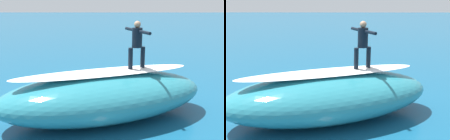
{
  "view_description": "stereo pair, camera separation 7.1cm",
  "coord_description": "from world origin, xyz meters",
  "views": [
    {
      "loc": [
        -0.89,
        11.27,
        4.35
      ],
      "look_at": [
        -0.84,
        0.49,
        1.34
      ],
      "focal_mm": 43.19,
      "sensor_mm": 36.0,
      "label": 1
    },
    {
      "loc": [
        -0.96,
        11.27,
        4.35
      ],
      "look_at": [
        -0.84,
        0.49,
        1.34
      ],
      "focal_mm": 43.19,
      "sensor_mm": 36.0,
      "label": 2
    }
  ],
  "objects": [
    {
      "name": "wave_foam_lip",
      "position": [
        -0.57,
        2.23,
        1.74
      ],
      "size": [
        6.42,
        3.06,
        0.08
      ],
      "primitive_type": "ellipsoid",
      "rotation": [
        0.0,
        0.0,
        0.32
      ],
      "color": "white",
      "rests_on": "wave_crest"
    },
    {
      "name": "surfer_paddling",
      "position": [
        -0.03,
        -0.96,
        0.2
      ],
      "size": [
        1.16,
        1.39,
        0.29
      ],
      "rotation": [
        0.0,
        0.0,
        0.9
      ],
      "color": "black",
      "rests_on": "surfboard_paddling"
    },
    {
      "name": "surfboard_paddling",
      "position": [
        0.05,
        -0.86,
        0.04
      ],
      "size": [
        1.66,
        1.93,
        0.07
      ],
      "primitive_type": "ellipsoid",
      "rotation": [
        0.0,
        0.0,
        0.9
      ],
      "color": "#33B2D1",
      "rests_on": "ground_plane"
    },
    {
      "name": "surfer_riding",
      "position": [
        -1.74,
        1.85,
        2.78
      ],
      "size": [
        0.8,
        1.48,
        1.69
      ],
      "rotation": [
        0.0,
        0.0,
        0.46
      ],
      "color": "black",
      "rests_on": "surfboard_riding"
    },
    {
      "name": "foam_patch_far",
      "position": [
        -1.82,
        -2.44,
        0.05
      ],
      "size": [
        0.92,
        0.82,
        0.1
      ],
      "primitive_type": "ellipsoid",
      "rotation": [
        0.0,
        0.0,
        0.36
      ],
      "color": "white",
      "rests_on": "ground_plane"
    },
    {
      "name": "surfboard_riding",
      "position": [
        -1.74,
        1.85,
        1.75
      ],
      "size": [
        1.88,
        1.29,
        0.1
      ],
      "primitive_type": "ellipsoid",
      "rotation": [
        0.0,
        0.0,
        0.46
      ],
      "color": "silver",
      "rests_on": "wave_crest"
    },
    {
      "name": "wave_crest",
      "position": [
        -0.57,
        2.23,
        0.85
      ],
      "size": [
        8.13,
        5.36,
        1.7
      ],
      "primitive_type": "ellipsoid",
      "rotation": [
        0.0,
        0.0,
        0.32
      ],
      "color": "teal",
      "rests_on": "ground_plane"
    },
    {
      "name": "foam_patch_near",
      "position": [
        0.02,
        -1.22,
        0.05
      ],
      "size": [
        0.74,
        0.79,
        0.1
      ],
      "primitive_type": "ellipsoid",
      "rotation": [
        0.0,
        0.0,
        1.09
      ],
      "color": "white",
      "rests_on": "ground_plane"
    },
    {
      "name": "ground_plane",
      "position": [
        0.0,
        0.0,
        0.0
      ],
      "size": [
        120.0,
        120.0,
        0.0
      ],
      "primitive_type": "plane",
      "color": "#145175"
    }
  ]
}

